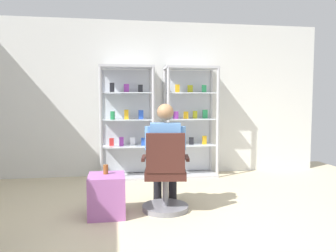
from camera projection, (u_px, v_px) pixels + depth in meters
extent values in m
plane|color=#C6B793|center=(198.00, 243.00, 3.12)|extent=(7.20, 7.20, 0.00)
cube|color=silver|center=(157.00, 99.00, 5.96)|extent=(6.00, 0.10, 2.70)
cylinder|color=#B7B7BC|center=(101.00, 124.00, 5.35)|extent=(0.05, 0.05, 1.90)
cylinder|color=#B7B7BC|center=(153.00, 123.00, 5.48)|extent=(0.05, 0.05, 1.90)
cylinder|color=#B7B7BC|center=(102.00, 122.00, 5.74)|extent=(0.05, 0.05, 1.90)
cylinder|color=#B7B7BC|center=(151.00, 122.00, 5.88)|extent=(0.05, 0.05, 1.90)
cube|color=#B7B7BC|center=(126.00, 67.00, 5.54)|extent=(0.90, 0.45, 0.04)
cube|color=#B7B7BC|center=(128.00, 177.00, 5.69)|extent=(0.90, 0.45, 0.04)
cube|color=silver|center=(127.00, 122.00, 5.82)|extent=(0.84, 0.02, 1.80)
cube|color=silver|center=(127.00, 146.00, 5.64)|extent=(0.82, 0.39, 0.02)
cube|color=red|center=(112.00, 142.00, 5.63)|extent=(0.08, 0.04, 0.13)
cube|color=purple|center=(121.00, 141.00, 5.61)|extent=(0.07, 0.04, 0.15)
cube|color=silver|center=(133.00, 141.00, 5.69)|extent=(0.08, 0.04, 0.14)
cube|color=#264CB2|center=(144.00, 142.00, 5.66)|extent=(0.09, 0.06, 0.13)
cube|color=silver|center=(127.00, 120.00, 5.61)|extent=(0.82, 0.39, 0.02)
cube|color=#268C4C|center=(113.00, 115.00, 5.52)|extent=(0.07, 0.05, 0.14)
cube|color=gold|center=(126.00, 114.00, 5.59)|extent=(0.07, 0.05, 0.16)
cube|color=#264CB2|center=(141.00, 115.00, 5.64)|extent=(0.08, 0.05, 0.15)
cube|color=silver|center=(127.00, 93.00, 5.57)|extent=(0.82, 0.39, 0.02)
cube|color=black|center=(112.00, 87.00, 5.48)|extent=(0.08, 0.05, 0.16)
cube|color=purple|center=(126.00, 88.00, 5.60)|extent=(0.09, 0.05, 0.14)
cube|color=black|center=(140.00, 89.00, 5.62)|extent=(0.08, 0.05, 0.13)
cylinder|color=#B7B7BC|center=(168.00, 123.00, 5.52)|extent=(0.05, 0.05, 1.90)
cylinder|color=#B7B7BC|center=(218.00, 122.00, 5.66)|extent=(0.05, 0.05, 1.90)
cylinder|color=#B7B7BC|center=(165.00, 121.00, 5.92)|extent=(0.05, 0.05, 1.90)
cylinder|color=#B7B7BC|center=(211.00, 121.00, 6.05)|extent=(0.05, 0.05, 1.90)
cube|color=#B7B7BC|center=(191.00, 68.00, 5.71)|extent=(0.90, 0.45, 0.04)
cube|color=#B7B7BC|center=(190.00, 175.00, 5.86)|extent=(0.90, 0.45, 0.04)
cube|color=silver|center=(188.00, 121.00, 6.00)|extent=(0.84, 0.02, 1.80)
cube|color=silver|center=(191.00, 145.00, 5.82)|extent=(0.82, 0.39, 0.02)
cube|color=black|center=(178.00, 141.00, 5.76)|extent=(0.09, 0.04, 0.14)
cube|color=black|center=(191.00, 141.00, 5.78)|extent=(0.08, 0.05, 0.12)
cube|color=gold|center=(204.00, 140.00, 5.82)|extent=(0.07, 0.05, 0.15)
cube|color=silver|center=(191.00, 119.00, 5.78)|extent=(0.82, 0.39, 0.02)
cube|color=purple|center=(176.00, 115.00, 5.74)|extent=(0.09, 0.06, 0.13)
cube|color=gold|center=(186.00, 115.00, 5.75)|extent=(0.08, 0.05, 0.12)
cube|color=#999919|center=(195.00, 115.00, 5.81)|extent=(0.07, 0.04, 0.13)
cube|color=#268C4C|center=(205.00, 114.00, 5.86)|extent=(0.09, 0.04, 0.15)
cube|color=silver|center=(191.00, 93.00, 5.75)|extent=(0.82, 0.39, 0.02)
cube|color=gold|center=(177.00, 88.00, 5.66)|extent=(0.07, 0.04, 0.13)
cube|color=#999919|center=(190.00, 89.00, 5.76)|extent=(0.09, 0.05, 0.13)
cube|color=#268C4C|center=(204.00, 89.00, 5.77)|extent=(0.08, 0.05, 0.13)
cylinder|color=slate|center=(165.00, 208.00, 4.04)|extent=(0.56, 0.56, 0.06)
cylinder|color=slate|center=(165.00, 191.00, 4.02)|extent=(0.07, 0.07, 0.41)
cube|color=#3F1E19|center=(165.00, 173.00, 4.01)|extent=(0.54, 0.54, 0.10)
cube|color=#3F1E19|center=(165.00, 153.00, 3.77)|extent=(0.45, 0.14, 0.45)
cube|color=#3F1E19|center=(187.00, 158.00, 4.00)|extent=(0.08, 0.30, 0.04)
cube|color=#3F1E19|center=(144.00, 158.00, 3.99)|extent=(0.08, 0.30, 0.04)
cylinder|color=black|center=(173.00, 161.00, 4.20)|extent=(0.20, 0.42, 0.14)
cylinder|color=black|center=(173.00, 179.00, 4.42)|extent=(0.11, 0.11, 0.56)
cylinder|color=black|center=(157.00, 161.00, 4.20)|extent=(0.20, 0.42, 0.14)
cylinder|color=black|center=(158.00, 180.00, 4.42)|extent=(0.11, 0.11, 0.56)
cube|color=#598CCC|center=(165.00, 144.00, 3.98)|extent=(0.39, 0.27, 0.50)
sphere|color=#99704C|center=(165.00, 112.00, 3.95)|extent=(0.20, 0.20, 0.20)
cylinder|color=#598CCC|center=(182.00, 138.00, 3.98)|extent=(0.09, 0.09, 0.28)
cylinder|color=#99704C|center=(181.00, 154.00, 4.17)|extent=(0.12, 0.31, 0.08)
cylinder|color=#598CCC|center=(149.00, 138.00, 3.97)|extent=(0.09, 0.09, 0.28)
cylinder|color=#99704C|center=(149.00, 154.00, 4.17)|extent=(0.12, 0.31, 0.08)
cube|color=#9E599E|center=(107.00, 195.00, 3.84)|extent=(0.41, 0.45, 0.48)
cylinder|color=brown|center=(106.00, 169.00, 3.87)|extent=(0.06, 0.06, 0.11)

